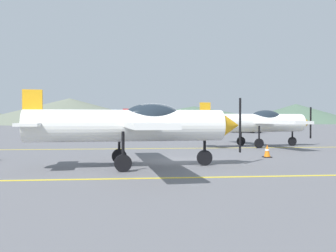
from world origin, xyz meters
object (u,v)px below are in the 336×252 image
object	(u,v)px
airplane_mid	(257,122)
traffic_cone_front	(267,151)
airplane_near	(135,124)
airplane_far	(89,121)
airplane_back	(176,121)
car_sedan	(246,126)

from	to	relation	value
airplane_mid	traffic_cone_front	size ratio (longest dim) A/B	15.49
airplane_near	airplane_far	xyz separation A→B (m)	(-4.09, 21.71, 0.00)
airplane_back	car_sedan	xyz separation A→B (m)	(9.23, 1.03, -0.70)
airplane_back	car_sedan	world-z (taller)	airplane_back
car_sedan	traffic_cone_front	bearing A→B (deg)	-106.18
airplane_mid	airplane_back	distance (m)	22.73
airplane_mid	airplane_near	bearing A→B (deg)	-130.33
airplane_near	airplane_back	bearing A→B (deg)	80.28
car_sedan	traffic_cone_front	world-z (taller)	car_sedan
airplane_back	traffic_cone_front	world-z (taller)	airplane_back
airplane_mid	airplane_far	world-z (taller)	same
traffic_cone_front	car_sedan	bearing A→B (deg)	73.82
car_sedan	airplane_mid	bearing A→B (deg)	-106.33
airplane_mid	car_sedan	xyz separation A→B (m)	(6.93, 23.64, -0.70)
airplane_far	traffic_cone_front	size ratio (longest dim) A/B	15.44
airplane_mid	car_sedan	bearing A→B (deg)	73.67
airplane_mid	airplane_back	bearing A→B (deg)	95.81
airplane_mid	car_sedan	size ratio (longest dim) A/B	2.05
airplane_far	traffic_cone_front	distance (m)	21.49
airplane_mid	airplane_back	xyz separation A→B (m)	(-2.30, 22.62, 0.00)
airplane_near	airplane_back	world-z (taller)	same
airplane_mid	airplane_far	size ratio (longest dim) A/B	1.00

